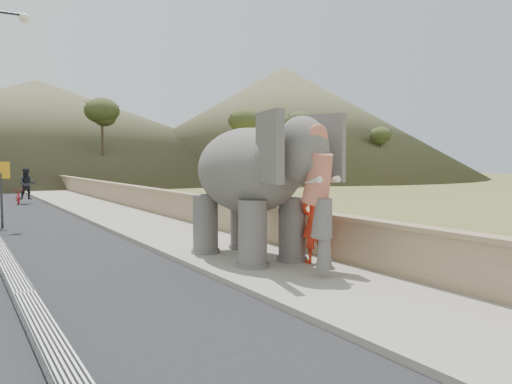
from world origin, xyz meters
TOP-DOWN VIEW (x-y plane):
  - ground at (0.00, 0.00)m, footprint 160.00×160.00m
  - walkway at (0.00, 10.00)m, footprint 3.00×120.00m
  - parapet at (1.65, 10.00)m, footprint 0.30×120.00m
  - signboard at (-4.50, 11.02)m, footprint 0.60×0.08m
  - cow at (6.93, 12.50)m, footprint 1.47×0.70m
  - distant_car at (15.81, 35.82)m, footprint 4.35×2.04m
  - bus_white at (23.43, 34.54)m, footprint 11.28×4.57m
  - bus_orange at (29.08, 33.55)m, footprint 11.27×4.52m
  - hill_right at (36.00, 52.00)m, footprint 56.00×56.00m
  - hill_far at (5.00, 70.00)m, footprint 80.00×80.00m
  - elephant_and_man at (0.02, 1.38)m, footprint 2.60×4.64m
  - motorcyclist at (-2.62, 21.32)m, footprint 1.31×1.68m
  - trees at (1.90, 28.76)m, footprint 48.40×41.67m

SIDE VIEW (x-z plane):
  - ground at x=0.00m, z-range 0.00..0.00m
  - walkway at x=0.00m, z-range 0.00..0.15m
  - parapet at x=1.65m, z-range 0.00..1.10m
  - cow at x=6.93m, z-range 0.00..1.23m
  - distant_car at x=15.81m, z-range 0.00..1.44m
  - motorcyclist at x=-2.62m, z-range -0.18..1.85m
  - bus_white at x=23.43m, z-range 0.00..3.10m
  - bus_orange at x=29.08m, z-range 0.00..3.10m
  - signboard at x=-4.50m, z-range 0.44..2.84m
  - elephant_and_man at x=0.02m, z-range 0.14..3.38m
  - trees at x=1.90m, z-range -0.67..8.44m
  - hill_far at x=5.00m, z-range 0.00..14.00m
  - hill_right at x=36.00m, z-range 0.00..16.00m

